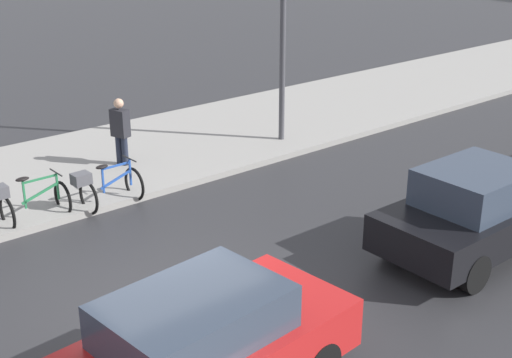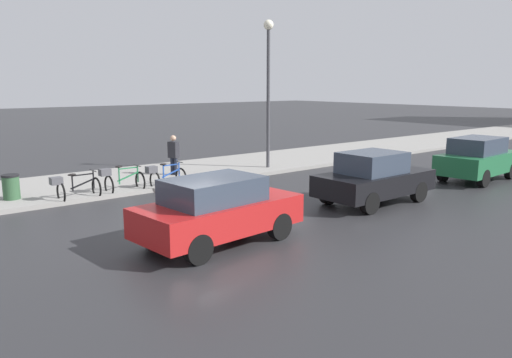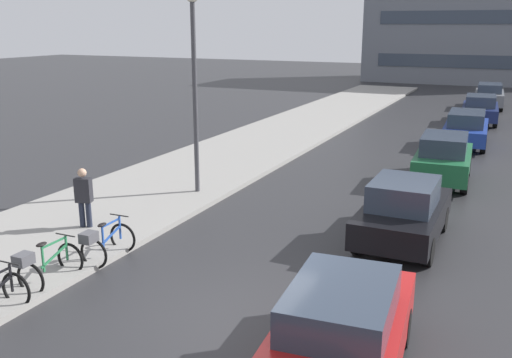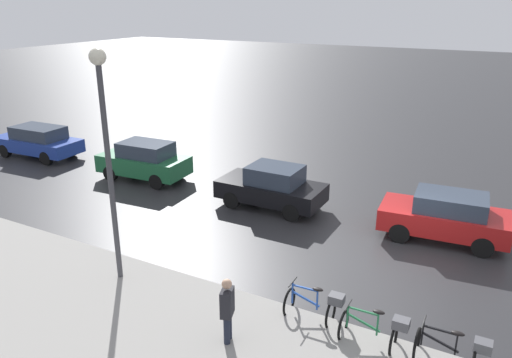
# 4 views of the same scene
# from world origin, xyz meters

# --- Properties ---
(ground_plane) EXTENTS (140.00, 140.00, 0.00)m
(ground_plane) POSITION_xyz_m (0.00, 0.00, 0.00)
(ground_plane) COLOR #28282B
(sidewalk_kerb) EXTENTS (4.80, 60.00, 0.14)m
(sidewalk_kerb) POSITION_xyz_m (-6.00, 10.00, 0.07)
(sidewalk_kerb) COLOR gray
(sidewalk_kerb) RESTS_ON ground
(bicycle_second) EXTENTS (0.71, 1.44, 0.97)m
(bicycle_second) POSITION_xyz_m (-4.01, -0.37, 0.49)
(bicycle_second) COLOR black
(bicycle_second) RESTS_ON ground
(bicycle_third) EXTENTS (0.74, 1.37, 0.94)m
(bicycle_third) POSITION_xyz_m (-3.74, 1.11, 0.48)
(bicycle_third) COLOR black
(bicycle_third) RESTS_ON ground
(car_red) EXTENTS (2.07, 3.98, 1.54)m
(car_red) POSITION_xyz_m (2.25, -0.79, 0.79)
(car_red) COLOR #AD1919
(car_red) RESTS_ON ground
(car_black) EXTENTS (1.79, 3.86, 1.59)m
(car_black) POSITION_xyz_m (1.99, 5.16, 0.79)
(car_black) COLOR black
(car_black) RESTS_ON ground
(car_green) EXTENTS (1.92, 3.88, 1.63)m
(car_green) POSITION_xyz_m (2.11, 11.21, 0.83)
(car_green) COLOR #1E6038
(car_green) RESTS_ON ground
(car_blue) EXTENTS (1.96, 4.47, 1.51)m
(car_blue) POSITION_xyz_m (2.19, 17.87, 0.78)
(car_blue) COLOR navy
(car_blue) RESTS_ON ground
(car_navy) EXTENTS (2.04, 4.25, 1.50)m
(car_navy) POSITION_xyz_m (2.28, 24.42, 0.77)
(car_navy) COLOR navy
(car_navy) RESTS_ON ground
(car_grey) EXTENTS (1.92, 4.48, 1.56)m
(car_grey) POSITION_xyz_m (2.34, 30.66, 0.81)
(car_grey) COLOR slate
(car_grey) RESTS_ON ground
(pedestrian) EXTENTS (0.46, 0.35, 1.67)m
(pedestrian) POSITION_xyz_m (-5.46, 2.47, 0.94)
(pedestrian) COLOR #1E2333
(pedestrian) RESTS_ON ground
(streetlamp) EXTENTS (0.40, 0.40, 6.14)m
(streetlamp) POSITION_xyz_m (-4.53, 6.45, 4.01)
(streetlamp) COLOR #424247
(streetlamp) RESTS_ON ground
(building_facade_main) EXTENTS (17.56, 7.80, 11.43)m
(building_facade_main) POSITION_xyz_m (-0.80, 48.25, 5.72)
(building_facade_main) COLOR slate
(building_facade_main) RESTS_ON ground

